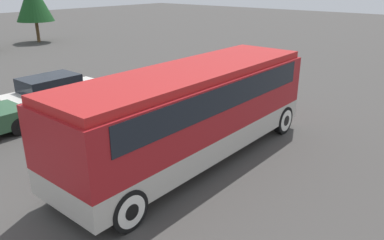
% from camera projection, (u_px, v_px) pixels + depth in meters
% --- Properties ---
extents(ground_plane, '(120.00, 120.00, 0.00)m').
position_uv_depth(ground_plane, '(192.00, 159.00, 11.84)').
color(ground_plane, '#423F3D').
extents(tour_bus, '(9.24, 2.65, 2.92)m').
position_uv_depth(tour_bus, '(194.00, 105.00, 11.29)').
color(tour_bus, '#B7B2A8').
rests_on(tour_bus, ground_plane).
extents(parked_car_mid, '(4.52, 1.79, 1.43)m').
position_uv_depth(parked_car_mid, '(53.00, 92.00, 16.38)').
color(parked_car_mid, silver).
rests_on(parked_car_mid, ground_plane).
extents(parked_car_far, '(4.20, 1.90, 1.38)m').
position_uv_depth(parked_car_far, '(175.00, 80.00, 18.32)').
color(parked_car_far, '#7A6B5B').
rests_on(parked_car_far, ground_plane).
extents(tree_center, '(3.20, 3.20, 5.44)m').
position_uv_depth(tree_center, '(33.00, 0.00, 32.68)').
color(tree_center, brown).
rests_on(tree_center, ground_plane).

